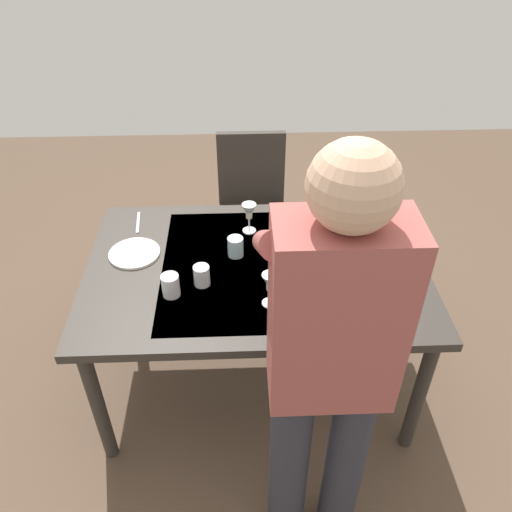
{
  "coord_description": "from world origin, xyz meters",
  "views": [
    {
      "loc": [
        0.07,
        1.76,
        2.15
      ],
      "look_at": [
        0.0,
        0.0,
        0.79
      ],
      "focal_mm": 35.95,
      "sensor_mm": 36.0,
      "label": 1
    }
  ],
  "objects_px": {
    "person_server": "(329,364)",
    "serving_bowl_pasta": "(341,266)",
    "wine_glass_left": "(270,284)",
    "water_cup_near_left": "(171,285)",
    "dinner_plate_far": "(335,221)",
    "wine_glass_right": "(249,213)",
    "water_cup_near_right": "(236,247)",
    "water_cup_far_left": "(202,276)",
    "wine_bottle": "(308,276)",
    "water_cup_far_right": "(382,211)",
    "dining_table": "(256,277)",
    "dinner_plate_near": "(134,253)",
    "chair_near": "(252,200)"
  },
  "relations": [
    {
      "from": "water_cup_near_right",
      "to": "water_cup_far_left",
      "type": "height_order",
      "value": "water_cup_near_right"
    },
    {
      "from": "chair_near",
      "to": "wine_bottle",
      "type": "xyz_separation_m",
      "value": [
        -0.19,
        1.1,
        0.32
      ]
    },
    {
      "from": "water_cup_far_right",
      "to": "serving_bowl_pasta",
      "type": "bearing_deg",
      "value": 55.69
    },
    {
      "from": "wine_glass_right",
      "to": "wine_glass_left",
      "type": "bearing_deg",
      "value": 97.56
    },
    {
      "from": "water_cup_near_left",
      "to": "dinner_plate_near",
      "type": "xyz_separation_m",
      "value": [
        0.19,
        -0.28,
        -0.04
      ]
    },
    {
      "from": "water_cup_near_right",
      "to": "water_cup_far_left",
      "type": "distance_m",
      "value": 0.24
    },
    {
      "from": "dinner_plate_far",
      "to": "water_cup_far_right",
      "type": "bearing_deg",
      "value": -177.58
    },
    {
      "from": "dinner_plate_near",
      "to": "wine_glass_right",
      "type": "bearing_deg",
      "value": -162.77
    },
    {
      "from": "dining_table",
      "to": "water_cup_near_left",
      "type": "height_order",
      "value": "water_cup_near_left"
    },
    {
      "from": "wine_bottle",
      "to": "water_cup_near_right",
      "type": "xyz_separation_m",
      "value": [
        0.29,
        -0.29,
        -0.06
      ]
    },
    {
      "from": "wine_bottle",
      "to": "water_cup_far_right",
      "type": "relative_size",
      "value": 2.88
    },
    {
      "from": "wine_glass_right",
      "to": "water_cup_near_left",
      "type": "relative_size",
      "value": 1.56
    },
    {
      "from": "dining_table",
      "to": "water_cup_far_right",
      "type": "height_order",
      "value": "water_cup_far_right"
    },
    {
      "from": "person_server",
      "to": "dinner_plate_far",
      "type": "xyz_separation_m",
      "value": [
        -0.21,
        -1.08,
        -0.22
      ]
    },
    {
      "from": "person_server",
      "to": "wine_bottle",
      "type": "xyz_separation_m",
      "value": [
        -0.01,
        -0.54,
        -0.12
      ]
    },
    {
      "from": "dining_table",
      "to": "water_cup_far_right",
      "type": "xyz_separation_m",
      "value": [
        -0.63,
        -0.33,
        0.12
      ]
    },
    {
      "from": "chair_near",
      "to": "water_cup_far_left",
      "type": "height_order",
      "value": "chair_near"
    },
    {
      "from": "wine_glass_right",
      "to": "chair_near",
      "type": "bearing_deg",
      "value": -93.01
    },
    {
      "from": "wine_glass_left",
      "to": "water_cup_far_left",
      "type": "xyz_separation_m",
      "value": [
        0.28,
        -0.13,
        -0.06
      ]
    },
    {
      "from": "person_server",
      "to": "dinner_plate_far",
      "type": "distance_m",
      "value": 1.12
    },
    {
      "from": "person_server",
      "to": "dinner_plate_near",
      "type": "height_order",
      "value": "person_server"
    },
    {
      "from": "chair_near",
      "to": "wine_bottle",
      "type": "relative_size",
      "value": 3.07
    },
    {
      "from": "water_cup_far_right",
      "to": "serving_bowl_pasta",
      "type": "height_order",
      "value": "water_cup_far_right"
    },
    {
      "from": "water_cup_near_right",
      "to": "water_cup_far_right",
      "type": "relative_size",
      "value": 0.89
    },
    {
      "from": "wine_glass_left",
      "to": "water_cup_near_left",
      "type": "distance_m",
      "value": 0.41
    },
    {
      "from": "serving_bowl_pasta",
      "to": "dinner_plate_far",
      "type": "distance_m",
      "value": 0.39
    },
    {
      "from": "water_cup_far_right",
      "to": "dinner_plate_far",
      "type": "relative_size",
      "value": 0.45
    },
    {
      "from": "dinner_plate_near",
      "to": "serving_bowl_pasta",
      "type": "bearing_deg",
      "value": 170.05
    },
    {
      "from": "serving_bowl_pasta",
      "to": "water_cup_near_right",
      "type": "bearing_deg",
      "value": -16.95
    },
    {
      "from": "wine_glass_right",
      "to": "person_server",
      "type": "bearing_deg",
      "value": 101.53
    },
    {
      "from": "person_server",
      "to": "wine_bottle",
      "type": "distance_m",
      "value": 0.55
    },
    {
      "from": "person_server",
      "to": "wine_glass_right",
      "type": "distance_m",
      "value": 1.05
    },
    {
      "from": "water_cup_near_right",
      "to": "water_cup_far_left",
      "type": "relative_size",
      "value": 1.02
    },
    {
      "from": "wine_glass_left",
      "to": "water_cup_near_right",
      "type": "bearing_deg",
      "value": -67.68
    },
    {
      "from": "dining_table",
      "to": "serving_bowl_pasta",
      "type": "relative_size",
      "value": 4.98
    },
    {
      "from": "dinner_plate_far",
      "to": "wine_glass_left",
      "type": "bearing_deg",
      "value": 58.16
    },
    {
      "from": "wine_glass_right",
      "to": "water_cup_far_left",
      "type": "relative_size",
      "value": 1.67
    },
    {
      "from": "water_cup_far_right",
      "to": "person_server",
      "type": "bearing_deg",
      "value": 67.72
    },
    {
      "from": "dining_table",
      "to": "water_cup_near_right",
      "type": "bearing_deg",
      "value": -40.88
    },
    {
      "from": "water_cup_near_left",
      "to": "dinner_plate_far",
      "type": "distance_m",
      "value": 0.91
    },
    {
      "from": "dinner_plate_near",
      "to": "wine_bottle",
      "type": "bearing_deg",
      "value": 157.0
    },
    {
      "from": "person_server",
      "to": "dinner_plate_far",
      "type": "bearing_deg",
      "value": -101.23
    },
    {
      "from": "wine_bottle",
      "to": "dinner_plate_far",
      "type": "relative_size",
      "value": 1.29
    },
    {
      "from": "wine_bottle",
      "to": "serving_bowl_pasta",
      "type": "relative_size",
      "value": 0.99
    },
    {
      "from": "wine_bottle",
      "to": "wine_glass_right",
      "type": "relative_size",
      "value": 1.96
    },
    {
      "from": "wine_glass_right",
      "to": "water_cup_far_right",
      "type": "distance_m",
      "value": 0.66
    },
    {
      "from": "person_server",
      "to": "serving_bowl_pasta",
      "type": "height_order",
      "value": "person_server"
    },
    {
      "from": "dining_table",
      "to": "water_cup_far_left",
      "type": "bearing_deg",
      "value": 26.98
    },
    {
      "from": "wine_bottle",
      "to": "water_cup_near_right",
      "type": "relative_size",
      "value": 3.21
    },
    {
      "from": "water_cup_near_right",
      "to": "water_cup_near_left",
      "type": "bearing_deg",
      "value": 43.96
    }
  ]
}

